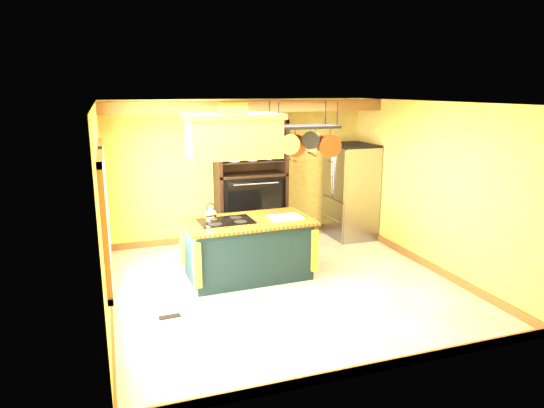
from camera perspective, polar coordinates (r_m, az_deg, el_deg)
floor at (r=7.43m, az=1.44°, el=-9.46°), size 5.00×5.00×0.00m
ceiling at (r=6.84m, az=1.57°, el=11.85°), size 5.00×5.00×0.00m
wall_back at (r=9.35m, az=-3.82°, el=3.94°), size 5.00×0.02×2.70m
wall_front at (r=4.83m, az=11.87°, el=-5.45°), size 5.00×0.02×2.70m
wall_left at (r=6.60m, az=-19.32°, el=-0.83°), size 0.02×5.00×2.70m
wall_right at (r=8.20m, az=18.13°, el=1.95°), size 0.02×5.00×2.70m
ceiling_beam at (r=8.46m, az=-2.51°, el=11.40°), size 5.00×0.15×0.20m
window_near at (r=5.81m, az=-19.02°, el=-2.18°), size 0.06×1.06×1.56m
window_far at (r=7.17m, az=-19.07°, el=0.70°), size 0.06×1.06×1.56m
kitchen_island at (r=7.57m, az=-2.88°, el=-5.21°), size 2.01×1.17×1.11m
range_hood at (r=7.15m, az=-4.59°, el=8.20°), size 1.40×0.79×0.80m
pot_rack at (r=7.51m, az=3.76°, el=8.11°), size 1.15×0.52×0.86m
refrigerator at (r=9.65m, az=9.25°, el=1.25°), size 0.78×0.92×1.81m
hutch at (r=9.23m, az=-2.56°, el=0.98°), size 1.32×0.60×2.33m
floor_register at (r=6.59m, az=-11.95°, el=-12.83°), size 0.29×0.14×0.01m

